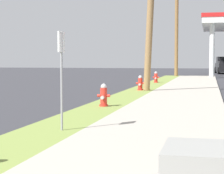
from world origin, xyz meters
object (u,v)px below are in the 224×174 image
(fire_hydrant_second, at_px, (104,96))
(fire_hydrant_third, at_px, (140,84))
(fire_hydrant_fourth, at_px, (156,78))
(utility_pole_background, at_px, (177,21))
(street_sign_post, at_px, (61,60))

(fire_hydrant_second, distance_m, fire_hydrant_third, 7.60)
(fire_hydrant_second, distance_m, fire_hydrant_fourth, 14.86)
(fire_hydrant_second, xyz_separation_m, utility_pole_background, (0.36, 26.57, 4.68))
(street_sign_post, bearing_deg, utility_pole_background, 89.81)
(utility_pole_background, height_order, street_sign_post, utility_pole_background)
(fire_hydrant_third, relative_size, fire_hydrant_fourth, 1.00)
(fire_hydrant_third, bearing_deg, fire_hydrant_fourth, 90.78)
(utility_pole_background, distance_m, street_sign_post, 31.61)
(fire_hydrant_second, relative_size, street_sign_post, 0.35)
(fire_hydrant_second, height_order, fire_hydrant_fourth, same)
(utility_pole_background, xyz_separation_m, street_sign_post, (-0.11, -31.42, -3.49))
(fire_hydrant_fourth, relative_size, utility_pole_background, 0.08)
(fire_hydrant_fourth, bearing_deg, fire_hydrant_third, -89.22)
(fire_hydrant_second, relative_size, utility_pole_background, 0.08)
(fire_hydrant_second, bearing_deg, street_sign_post, -86.96)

